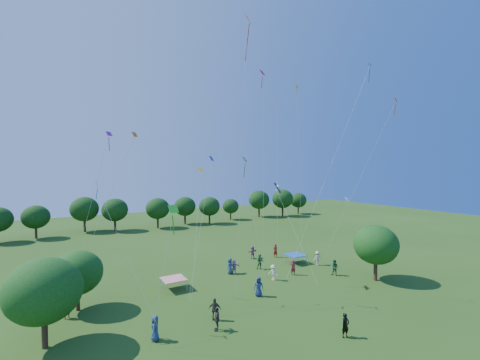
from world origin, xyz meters
name	(u,v)px	position (x,y,z in m)	size (l,w,h in m)	color
near_tree_west	(44,291)	(-14.65, 14.82, 3.87)	(4.83, 4.83, 6.05)	#422B19
near_tree_north	(77,273)	(-12.35, 20.06, 3.22)	(4.09, 4.09, 5.06)	#422B19
near_tree_east	(376,245)	(15.71, 12.03, 3.86)	(4.65, 4.65, 5.96)	#422B19
treeline	(125,209)	(-1.73, 55.43, 4.09)	(88.01, 8.77, 6.77)	#422B19
tent_red_stripe	(174,279)	(-3.81, 20.51, 1.04)	(2.20, 2.20, 1.10)	red
tent_blue	(295,255)	(12.41, 21.25, 1.04)	(2.20, 2.20, 1.10)	#1B4FB1
man_in_black	(345,325)	(3.72, 5.56, 0.85)	(0.64, 0.41, 1.71)	black
crowd_person_0	(155,328)	(-8.05, 11.97, 0.88)	(0.86, 0.47, 1.75)	navy
crowd_person_1	(293,267)	(9.23, 17.90, 0.87)	(0.65, 0.42, 1.74)	maroon
crowd_person_2	(260,262)	(7.13, 21.42, 0.90)	(0.89, 0.48, 1.80)	#29602B
crowd_person_3	(273,273)	(6.25, 17.60, 0.84)	(1.09, 0.49, 1.67)	beige
crowd_person_4	(215,309)	(-3.14, 12.58, 0.87)	(1.02, 0.47, 1.74)	#39322D
crowd_person_5	(234,267)	(3.75, 21.69, 0.78)	(1.46, 0.52, 1.57)	#9A5DA0
crowd_person_6	(259,287)	(2.49, 14.80, 0.91)	(0.90, 0.49, 1.82)	navy
crowd_person_7	(67,309)	(-13.19, 18.78, 0.81)	(0.61, 0.39, 1.62)	maroon
crowd_person_8	(66,282)	(-13.05, 25.74, 0.80)	(0.79, 0.43, 1.61)	#29613A
crowd_person_9	(317,258)	(14.28, 19.25, 0.86)	(1.13, 0.51, 1.73)	#C1B49A
crowd_person_10	(217,319)	(-3.70, 11.07, 0.87)	(1.02, 0.46, 1.73)	#3B352F
crowd_person_11	(252,252)	(8.89, 25.82, 0.84)	(1.56, 0.56, 1.67)	#935686
crowd_person_12	(230,266)	(3.26, 21.80, 0.90)	(0.88, 0.48, 1.79)	navy
crowd_person_13	(275,250)	(11.87, 24.76, 0.91)	(0.68, 0.44, 1.81)	maroon
crowd_person_14	(335,268)	(13.10, 15.32, 0.89)	(0.88, 0.48, 1.78)	#255636
pirate_kite	(278,189)	(6.04, 16.49, 9.91)	(1.52, 5.76, 9.23)	black
red_high_kite	(246,66)	(0.45, 13.78, 20.82)	(1.29, 0.94, 23.86)	red
small_kite_0	(263,114)	(3.71, 15.98, 17.26)	(0.89, 0.66, 20.22)	#F20E50
small_kite_1	(120,171)	(-8.76, 20.52, 11.78)	(5.68, 1.53, 14.02)	orange
small_kite_2	(277,155)	(14.57, 28.00, 14.03)	(3.39, 4.58, 20.14)	#EEA715
small_kite_3	(171,226)	(-7.62, 9.67, 8.33)	(1.31, 1.63, 8.38)	#1C9C1E
small_kite_4	(344,133)	(9.30, 10.87, 15.25)	(6.85, 4.07, 20.39)	blue
small_kite_5	(102,163)	(-9.92, 23.14, 12.52)	(3.85, 1.02, 14.25)	#A41B9D
small_kite_6	(342,212)	(13.36, 14.58, 7.18)	(1.01, 4.01, 7.61)	white
small_kite_7	(108,212)	(-10.59, 14.94, 8.83)	(3.27, 5.10, 9.74)	#0D8ECE
small_kite_8	(374,148)	(15.46, 12.19, 14.22)	(2.30, 7.83, 17.86)	#EC380D
small_kite_9	(298,135)	(12.88, 21.37, 16.28)	(1.10, 0.49, 21.17)	orange
small_kite_10	(199,200)	(-2.90, 16.32, 9.18)	(2.46, 3.32, 10.74)	yellow
small_kite_11	(248,183)	(1.35, 14.84, 10.68)	(3.23, 1.54, 11.74)	#268117
small_kite_12	(207,189)	(-2.37, 15.73, 10.22)	(3.28, 2.16, 11.81)	#152BD3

